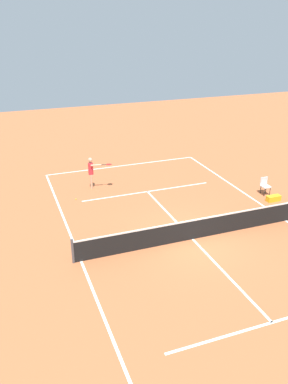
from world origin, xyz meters
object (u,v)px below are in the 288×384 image
object	(u,v)px
player_serving	(92,170)
tennis_ball	(76,199)
courtside_chair_mid	(265,185)
equipment_bag	(273,198)

from	to	relation	value
player_serving	tennis_ball	bearing A→B (deg)	-33.65
player_serving	courtside_chair_mid	world-z (taller)	player_serving
tennis_ball	player_serving	bearing A→B (deg)	-134.35
courtside_chair_mid	equipment_bag	distance (m)	1.01
tennis_ball	courtside_chair_mid	world-z (taller)	courtside_chair_mid
player_serving	courtside_chair_mid	xyz separation A→B (m)	(-8.65, 4.12, -0.56)
player_serving	equipment_bag	bearing A→B (deg)	70.18
player_serving	courtside_chair_mid	size ratio (longest dim) A/B	1.91
player_serving	equipment_bag	world-z (taller)	player_serving
tennis_ball	courtside_chair_mid	bearing A→B (deg)	163.75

